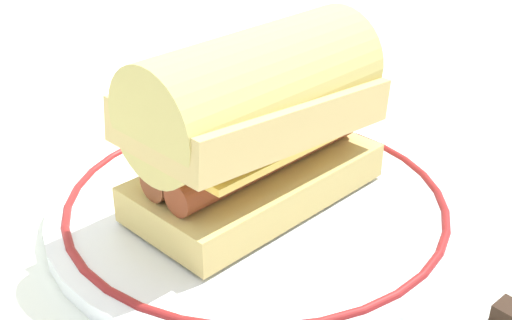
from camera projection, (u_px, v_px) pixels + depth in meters
The scene contains 3 objects.
ground_plane at pixel (258, 237), 0.47m from camera, with size 1.50×1.50×0.00m, color silver.
plate at pixel (256, 205), 0.49m from camera, with size 0.30×0.30×0.01m.
sausage_sandwich at pixel (256, 117), 0.46m from camera, with size 0.19×0.10×0.12m.
Camera 1 is at (-0.29, -0.25, 0.27)m, focal length 47.27 mm.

